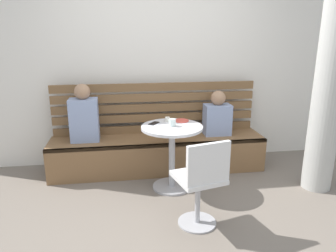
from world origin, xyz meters
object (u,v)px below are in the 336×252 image
Objects in this scene: booth_bench at (158,154)px; cup_glass_short at (172,123)px; cafe_table at (172,145)px; person_adult at (84,116)px; cup_espresso_small at (167,119)px; plate_small at (181,121)px; phone_on_table at (154,123)px; person_child_left at (217,116)px; white_chair at (202,181)px.

cup_glass_short is at bearing -79.11° from booth_bench.
cafe_table is 1.16m from person_adult.
cup_espresso_small is 0.16m from plate_small.
cup_espresso_small is 0.40× the size of phone_on_table.
white_chair is at bearing -112.02° from person_child_left.
booth_bench is 0.64m from cup_espresso_small.
person_child_left is at bearing 33.81° from plate_small.
person_adult is (-0.90, 0.03, 0.53)m from booth_bench.
booth_bench is 3.65× the size of cafe_table.
booth_bench is 0.66m from phone_on_table.
phone_on_table is (-0.87, -0.42, 0.05)m from person_child_left.
cafe_table is at bearing -127.18° from plate_small.
cafe_table is 0.32m from phone_on_table.
white_chair is 1.49m from person_child_left.
cup_espresso_small is at bearing -152.92° from person_child_left.
person_child_left reaches higher than white_chair.
cup_glass_short reaches higher than cafe_table.
phone_on_table is (-0.32, 0.94, 0.28)m from white_chair.
booth_bench is 15.88× the size of plate_small.
booth_bench is at bearing 99.84° from white_chair.
cup_espresso_small is at bearing -122.06° from phone_on_table.
phone_on_table is at bearing -154.17° from person_child_left.
person_child_left reaches higher than cup_espresso_small.
cup_glass_short is (0.00, 0.00, 0.26)m from cafe_table.
person_adult is 12.61× the size of cup_espresso_small.
cup_glass_short is (0.10, -0.51, 0.56)m from booth_bench.
cup_espresso_small is 0.19m from cup_glass_short.
cafe_table is 0.26m from cup_glass_short.
person_adult is (-1.13, 1.36, 0.29)m from white_chair.
booth_bench is 33.75× the size of cup_glass_short.
white_chair is 5.00× the size of plate_small.
white_chair is 1.20× the size of person_adult.
person_child_left is 0.66m from plate_small.
white_chair is at bearing -90.33° from plate_small.
cafe_table is at bearing -147.41° from cup_glass_short.
cafe_table is 9.25× the size of cup_glass_short.
person_adult reaches higher than booth_bench.
booth_bench is 1.04m from person_adult.
person_child_left is at bearing 2.62° from booth_bench.
person_adult reaches higher than cup_glass_short.
plate_small reaches higher than booth_bench.
booth_bench is 0.91m from person_child_left.
person_child_left is 7.23× the size of cup_glass_short.
phone_on_table is (0.81, -0.41, -0.01)m from person_adult.
person_adult is 0.91m from phone_on_table.
cafe_table is at bearing 99.43° from white_chair.
cafe_table is 0.33m from plate_small.
person_adult is 5.04× the size of phone_on_table.
cup_espresso_small is 0.18m from phone_on_table.
cafe_table is 0.31m from cup_espresso_small.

